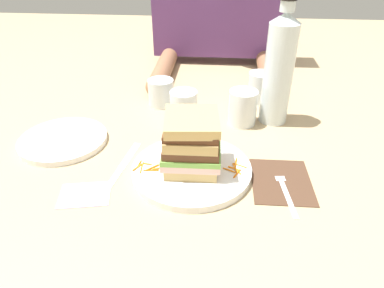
# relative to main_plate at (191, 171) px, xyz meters

# --- Properties ---
(ground_plane) EXTENTS (3.00, 3.00, 0.00)m
(ground_plane) POSITION_rel_main_plate_xyz_m (0.00, 0.00, -0.01)
(ground_plane) COLOR tan
(main_plate) EXTENTS (0.25, 0.25, 0.02)m
(main_plate) POSITION_rel_main_plate_xyz_m (0.00, 0.00, 0.00)
(main_plate) COLOR white
(main_plate) RESTS_ON ground_plane
(sandwich) EXTENTS (0.12, 0.12, 0.12)m
(sandwich) POSITION_rel_main_plate_xyz_m (0.00, 0.00, 0.07)
(sandwich) COLOR tan
(sandwich) RESTS_ON main_plate
(carrot_shred_0) EXTENTS (0.01, 0.02, 0.00)m
(carrot_shred_0) POSITION_rel_main_plate_xyz_m (-0.11, -0.00, 0.01)
(carrot_shred_0) COLOR orange
(carrot_shred_0) RESTS_ON main_plate
(carrot_shred_1) EXTENTS (0.02, 0.01, 0.00)m
(carrot_shred_1) POSITION_rel_main_plate_xyz_m (-0.09, 0.01, 0.01)
(carrot_shred_1) COLOR orange
(carrot_shred_1) RESTS_ON main_plate
(carrot_shred_2) EXTENTS (0.00, 0.02, 0.00)m
(carrot_shred_2) POSITION_rel_main_plate_xyz_m (-0.10, -0.00, 0.01)
(carrot_shred_2) COLOR orange
(carrot_shred_2) RESTS_ON main_plate
(carrot_shred_3) EXTENTS (0.02, 0.03, 0.00)m
(carrot_shred_3) POSITION_rel_main_plate_xyz_m (-0.11, -0.01, 0.01)
(carrot_shred_3) COLOR orange
(carrot_shred_3) RESTS_ON main_plate
(carrot_shred_4) EXTENTS (0.03, 0.01, 0.00)m
(carrot_shred_4) POSITION_rel_main_plate_xyz_m (-0.08, -0.02, 0.01)
(carrot_shred_4) COLOR orange
(carrot_shred_4) RESTS_ON main_plate
(carrot_shred_5) EXTENTS (0.02, 0.01, 0.00)m
(carrot_shred_5) POSITION_rel_main_plate_xyz_m (-0.07, -0.01, 0.01)
(carrot_shred_5) COLOR orange
(carrot_shred_5) RESTS_ON main_plate
(carrot_shred_6) EXTENTS (0.00, 0.02, 0.00)m
(carrot_shred_6) POSITION_rel_main_plate_xyz_m (-0.10, -0.02, 0.01)
(carrot_shred_6) COLOR orange
(carrot_shred_6) RESTS_ON main_plate
(carrot_shred_7) EXTENTS (0.02, 0.02, 0.00)m
(carrot_shred_7) POSITION_rel_main_plate_xyz_m (-0.08, -0.01, 0.01)
(carrot_shred_7) COLOR orange
(carrot_shred_7) RESTS_ON main_plate
(carrot_shred_8) EXTENTS (0.01, 0.02, 0.00)m
(carrot_shred_8) POSITION_rel_main_plate_xyz_m (0.10, -0.01, 0.01)
(carrot_shred_8) COLOR orange
(carrot_shred_8) RESTS_ON main_plate
(carrot_shred_9) EXTENTS (0.03, 0.02, 0.00)m
(carrot_shred_9) POSITION_rel_main_plate_xyz_m (0.10, 0.02, 0.01)
(carrot_shred_9) COLOR orange
(carrot_shred_9) RESTS_ON main_plate
(carrot_shred_10) EXTENTS (0.02, 0.03, 0.00)m
(carrot_shred_10) POSITION_rel_main_plate_xyz_m (0.10, -0.01, 0.01)
(carrot_shred_10) COLOR orange
(carrot_shred_10) RESTS_ON main_plate
(carrot_shred_11) EXTENTS (0.03, 0.02, 0.00)m
(carrot_shred_11) POSITION_rel_main_plate_xyz_m (0.08, -0.00, 0.01)
(carrot_shred_11) COLOR orange
(carrot_shred_11) RESTS_ON main_plate
(carrot_shred_12) EXTENTS (0.01, 0.03, 0.00)m
(carrot_shred_12) POSITION_rel_main_plate_xyz_m (0.09, -0.00, 0.01)
(carrot_shred_12) COLOR orange
(carrot_shred_12) RESTS_ON main_plate
(carrot_shred_13) EXTENTS (0.01, 0.03, 0.00)m
(carrot_shred_13) POSITION_rel_main_plate_xyz_m (0.10, 0.02, 0.01)
(carrot_shred_13) COLOR orange
(carrot_shred_13) RESTS_ON main_plate
(carrot_shred_14) EXTENTS (0.02, 0.01, 0.00)m
(carrot_shred_14) POSITION_rel_main_plate_xyz_m (0.09, 0.00, 0.01)
(carrot_shred_14) COLOR orange
(carrot_shred_14) RESTS_ON main_plate
(napkin_dark) EXTENTS (0.12, 0.15, 0.00)m
(napkin_dark) POSITION_rel_main_plate_xyz_m (0.19, -0.01, -0.01)
(napkin_dark) COLOR #4C3323
(napkin_dark) RESTS_ON ground_plane
(fork) EXTENTS (0.03, 0.17, 0.00)m
(fork) POSITION_rel_main_plate_xyz_m (0.19, -0.03, -0.00)
(fork) COLOR silver
(fork) RESTS_ON napkin_dark
(knife) EXTENTS (0.04, 0.20, 0.00)m
(knife) POSITION_rel_main_plate_xyz_m (-0.15, 0.00, -0.01)
(knife) COLOR silver
(knife) RESTS_ON ground_plane
(juice_glass) EXTENTS (0.07, 0.07, 0.09)m
(juice_glass) POSITION_rel_main_plate_xyz_m (0.11, 0.24, 0.03)
(juice_glass) COLOR white
(juice_glass) RESTS_ON ground_plane
(water_bottle) EXTENTS (0.07, 0.07, 0.32)m
(water_bottle) POSITION_rel_main_plate_xyz_m (0.20, 0.26, 0.14)
(water_bottle) COLOR silver
(water_bottle) RESTS_ON ground_plane
(empty_tumbler_0) EXTENTS (0.07, 0.07, 0.08)m
(empty_tumbler_0) POSITION_rel_main_plate_xyz_m (-0.12, 0.33, 0.03)
(empty_tumbler_0) COLOR silver
(empty_tumbler_0) RESTS_ON ground_plane
(empty_tumbler_1) EXTENTS (0.07, 0.07, 0.09)m
(empty_tumbler_1) POSITION_rel_main_plate_xyz_m (0.17, 0.38, 0.03)
(empty_tumbler_1) COLOR silver
(empty_tumbler_1) RESTS_ON ground_plane
(empty_tumbler_2) EXTENTS (0.07, 0.07, 0.08)m
(empty_tumbler_2) POSITION_rel_main_plate_xyz_m (-0.04, 0.25, 0.03)
(empty_tumbler_2) COLOR silver
(empty_tumbler_2) RESTS_ON ground_plane
(side_plate) EXTENTS (0.21, 0.21, 0.01)m
(side_plate) POSITION_rel_main_plate_xyz_m (-0.32, 0.10, -0.00)
(side_plate) COLOR white
(side_plate) RESTS_ON ground_plane
(napkin_pink) EXTENTS (0.11, 0.09, 0.00)m
(napkin_pink) POSITION_rel_main_plate_xyz_m (-0.20, -0.09, -0.01)
(napkin_pink) COLOR pink
(napkin_pink) RESTS_ON ground_plane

